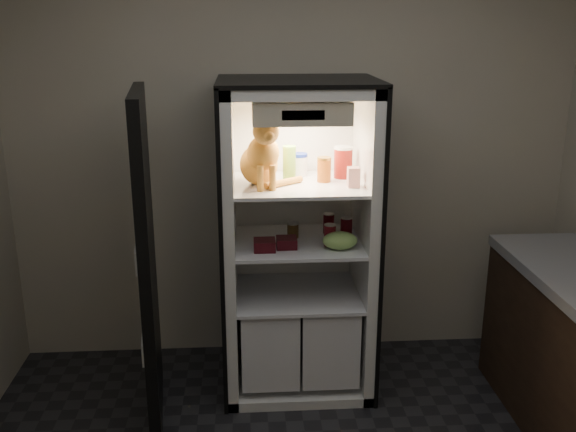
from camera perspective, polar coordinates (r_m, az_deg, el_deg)
name	(u,v)px	position (r m, az deg, el deg)	size (l,w,h in m)	color
room_shell	(329,183)	(2.32, 3.63, 2.97)	(3.60, 3.60, 3.60)	white
refrigerator	(297,260)	(3.89, 0.79, -3.96)	(0.90, 0.72, 1.88)	white
fridge_door	(147,263)	(3.59, -12.39, -4.13)	(0.16, 0.87, 1.85)	black
tabby_cat	(261,157)	(3.59, -2.38, 5.23)	(0.39, 0.42, 0.43)	#B26216
parmesan_shaker	(289,163)	(3.73, 0.11, 4.73)	(0.08, 0.08, 0.20)	#238327
mayo_tub	(300,164)	(3.85, 1.03, 4.61)	(0.10, 0.10, 0.13)	white
salsa_jar	(324,169)	(3.70, 3.22, 4.16)	(0.08, 0.08, 0.14)	maroon
pepper_jar	(343,162)	(3.80, 4.92, 4.79)	(0.11, 0.11, 0.19)	maroon
cream_carton	(354,177)	(3.59, 5.85, 3.44)	(0.07, 0.07, 0.11)	white
soda_can_a	(329,223)	(3.90, 3.63, -0.66)	(0.07, 0.07, 0.12)	black
soda_can_b	(346,228)	(3.81, 5.21, -1.07)	(0.07, 0.07, 0.13)	black
soda_can_c	(330,235)	(3.69, 3.74, -1.69)	(0.07, 0.07, 0.13)	black
condiment_jar	(293,230)	(3.82, 0.44, -1.24)	(0.07, 0.07, 0.10)	#513717
grape_bag	(340,240)	(3.64, 4.65, -2.18)	(0.20, 0.15, 0.10)	#87B956
berry_box_left	(265,245)	(3.62, -2.10, -2.59)	(0.12, 0.12, 0.06)	#4A0C13
berry_box_right	(287,243)	(3.66, -0.13, -2.37)	(0.12, 0.12, 0.06)	#4A0C13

